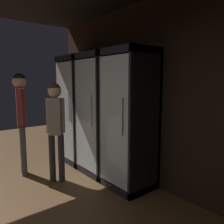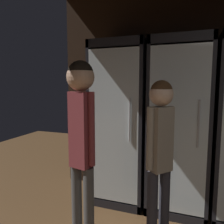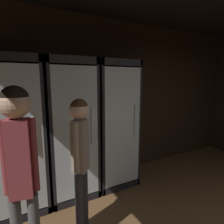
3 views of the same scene
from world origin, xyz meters
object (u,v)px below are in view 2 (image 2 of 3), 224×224
at_px(cooler_far_left, 122,124).
at_px(cooler_left, 179,128).
at_px(shopper_near, 81,132).
at_px(shopper_far, 160,146).

height_order(cooler_far_left, cooler_left, same).
bearing_deg(cooler_left, shopper_near, -122.21).
bearing_deg(shopper_far, cooler_far_left, 126.82).
distance_m(cooler_left, shopper_near, 1.37).
relative_size(cooler_left, shopper_near, 1.20).
relative_size(cooler_far_left, cooler_left, 1.00).
bearing_deg(shopper_near, cooler_left, 57.79).
bearing_deg(cooler_left, cooler_far_left, -179.87).
relative_size(cooler_left, shopper_far, 1.31).
relative_size(cooler_far_left, shopper_far, 1.31).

